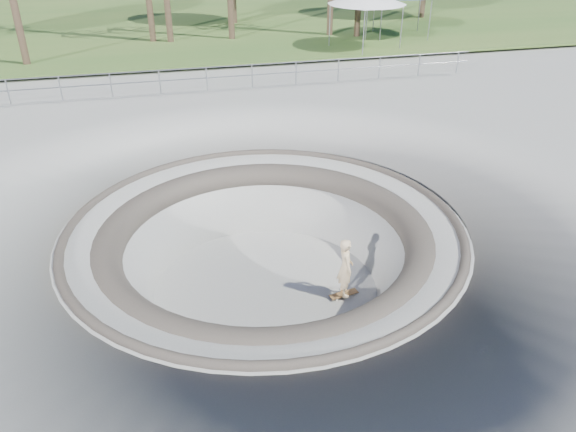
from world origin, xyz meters
name	(u,v)px	position (x,y,z in m)	size (l,w,h in m)	color
ground	(264,227)	(0.00, 0.00, 0.00)	(180.00, 180.00, 0.00)	#A2A39E
skate_bowl	(266,285)	(0.00, 0.00, -1.83)	(14.00, 14.00, 4.10)	#A2A39E
grass_strip	(173,10)	(0.00, 34.00, 0.22)	(180.00, 36.00, 0.12)	#365A24
distant_hills	(198,42)	(3.78, 57.17, -7.02)	(103.20, 45.00, 28.60)	brown
safety_railing	(207,79)	(0.00, 12.00, 0.69)	(25.00, 0.06, 1.03)	gray
skateboard	(344,294)	(1.93, -0.91, -1.83)	(0.82, 0.36, 0.08)	brown
skater	(345,268)	(1.93, -0.91, -0.98)	(0.61, 0.40, 1.67)	beige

